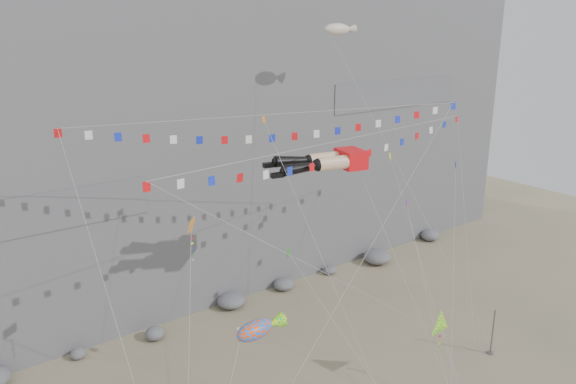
% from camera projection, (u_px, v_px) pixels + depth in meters
% --- Properties ---
extents(cliff, '(80.00, 28.00, 50.00)m').
position_uv_depth(cliff, '(147.00, 26.00, 56.37)').
color(cliff, slate).
rests_on(cliff, ground).
extents(talus_boulders, '(60.00, 3.00, 1.20)m').
position_uv_depth(talus_boulders, '(231.00, 301.00, 51.88)').
color(talus_boulders, slate).
rests_on(talus_boulders, ground).
extents(anchor_pole_right, '(0.12, 0.12, 3.86)m').
position_uv_depth(anchor_pole_right, '(493.00, 332.00, 44.14)').
color(anchor_pole_right, slate).
rests_on(anchor_pole_right, ground).
extents(legs_kite, '(7.65, 15.71, 20.80)m').
position_uv_depth(legs_kite, '(326.00, 162.00, 39.68)').
color(legs_kite, red).
rests_on(legs_kite, ground).
extents(flag_banner_upper, '(28.89, 15.48, 26.79)m').
position_uv_depth(flag_banner_upper, '(283.00, 114.00, 39.13)').
color(flag_banner_upper, red).
rests_on(flag_banner_upper, ground).
extents(flag_banner_lower, '(30.88, 8.20, 20.64)m').
position_uv_depth(flag_banner_lower, '(343.00, 140.00, 39.40)').
color(flag_banner_lower, red).
rests_on(flag_banner_lower, ground).
extents(harlequin_kite, '(6.10, 8.71, 16.69)m').
position_uv_depth(harlequin_kite, '(191.00, 227.00, 32.66)').
color(harlequin_kite, red).
rests_on(harlequin_kite, ground).
extents(fish_windsock, '(9.37, 5.83, 12.09)m').
position_uv_depth(fish_windsock, '(255.00, 330.00, 32.46)').
color(fish_windsock, '#E9460B').
rests_on(fish_windsock, ground).
extents(delta_kite, '(5.21, 7.27, 9.43)m').
position_uv_depth(delta_kite, '(441.00, 326.00, 38.96)').
color(delta_kite, yellow).
rests_on(delta_kite, ground).
extents(blimp_windsock, '(7.16, 14.82, 28.85)m').
position_uv_depth(blimp_windsock, '(337.00, 30.00, 46.16)').
color(blimp_windsock, beige).
rests_on(blimp_windsock, ground).
extents(small_kite_a, '(1.96, 13.36, 22.95)m').
position_uv_depth(small_kite_a, '(268.00, 130.00, 37.39)').
color(small_kite_a, orange).
rests_on(small_kite_a, ground).
extents(small_kite_b, '(5.84, 10.60, 16.55)m').
position_uv_depth(small_kite_b, '(408.00, 208.00, 42.59)').
color(small_kite_b, '#6B1BA2').
rests_on(small_kite_b, ground).
extents(small_kite_c, '(3.62, 10.70, 15.21)m').
position_uv_depth(small_kite_c, '(291.00, 257.00, 35.98)').
color(small_kite_c, '#1C9216').
rests_on(small_kite_c, ground).
extents(small_kite_d, '(6.99, 14.72, 21.22)m').
position_uv_depth(small_kite_d, '(391.00, 160.00, 46.53)').
color(small_kite_d, yellow).
rests_on(small_kite_d, ground).
extents(small_kite_e, '(10.01, 8.84, 19.01)m').
position_uv_depth(small_kite_e, '(455.00, 170.00, 44.58)').
color(small_kite_e, '#162AC1').
rests_on(small_kite_e, ground).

